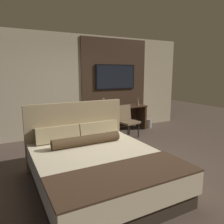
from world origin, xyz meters
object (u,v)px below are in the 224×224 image
(desk_chair, at_px, (127,118))
(bed, at_px, (98,166))
(tv, at_px, (116,77))
(vase_short, at_px, (103,103))
(desk, at_px, (119,114))
(waste_bin, at_px, (148,123))
(vase_tall, at_px, (138,101))

(desk_chair, bearing_deg, bed, -141.72)
(tv, xyz_separation_m, desk_chair, (-0.12, -0.86, -1.11))
(bed, bearing_deg, vase_short, 62.75)
(desk_chair, bearing_deg, desk, 68.54)
(vase_short, bearing_deg, waste_bin, -1.93)
(bed, xyz_separation_m, vase_short, (1.35, 2.61, 0.58))
(tv, height_order, waste_bin, tv)
(tv, height_order, vase_short, tv)
(bed, bearing_deg, tv, 56.70)
(vase_short, relative_size, waste_bin, 1.02)
(tv, relative_size, desk_chair, 1.52)
(bed, relative_size, vase_short, 7.89)
(tv, relative_size, vase_tall, 5.15)
(bed, height_order, tv, tv)
(tv, relative_size, waste_bin, 4.72)
(desk, height_order, waste_bin, desk)
(tv, distance_m, vase_short, 0.98)
(bed, distance_m, desk_chair, 2.76)
(bed, relative_size, tv, 1.71)
(desk, bearing_deg, tv, 90.00)
(bed, distance_m, desk, 3.33)
(vase_tall, height_order, waste_bin, vase_tall)
(waste_bin, bearing_deg, tv, 159.48)
(vase_tall, relative_size, waste_bin, 0.92)
(desk, xyz_separation_m, vase_tall, (0.65, -0.04, 0.38))
(waste_bin, bearing_deg, desk, 171.66)
(bed, relative_size, waste_bin, 8.05)
(bed, bearing_deg, desk, 54.54)
(desk_chair, distance_m, vase_short, 0.81)
(waste_bin, bearing_deg, bed, -138.84)
(desk_chair, relative_size, waste_bin, 3.10)
(bed, bearing_deg, vase_tall, 45.96)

